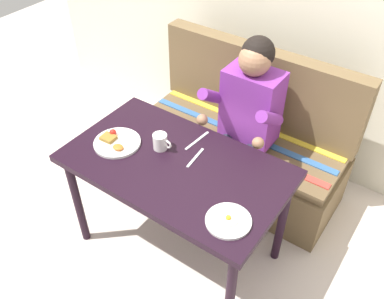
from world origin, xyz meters
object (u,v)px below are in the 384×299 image
Objects in this scene: coffee_mug at (160,141)px; person at (245,114)px; plate_eggs at (228,221)px; couch at (242,145)px; table at (176,174)px; fork at (195,158)px; knife at (197,141)px; plate_breakfast at (116,142)px.

person is at bearing 66.81° from coffee_mug.
person is 0.84m from plate_eggs.
table is at bearing -90.00° from couch.
plate_eggs is at bearing -41.26° from fork.
coffee_mug is 0.22m from knife.
plate_eggs is at bearing -65.18° from couch.
fork is at bearing 56.36° from table.
plate_eggs is at bearing -8.30° from plate_breakfast.
coffee_mug reaches higher than plate_eggs.
plate_eggs is at bearing -21.80° from coffee_mug.
plate_breakfast is at bearing -153.36° from coffee_mug.
person reaches higher than knife.
plate_eggs is (0.81, -0.12, -0.00)m from plate_breakfast.
plate_eggs is 1.26× the size of fork.
plate_breakfast reaches higher than knife.
couch reaches higher than fork.
person is at bearing 81.75° from fork.
plate_eggs is (0.44, -0.18, 0.09)m from table.
person reaches higher than plate_breakfast.
fork reaches higher than table.
person is 0.80m from plate_breakfast.
person is 0.59m from coffee_mug.
coffee_mug reaches higher than plate_breakfast.
plate_eggs is (0.35, -0.77, -0.00)m from person.
couch is 6.70× the size of plate_eggs.
plate_eggs reaches higher than knife.
coffee_mug is (-0.23, -0.54, 0.04)m from person.
person reaches higher than fork.
couch is at bearing 90.11° from fork.
fork is at bearing -93.09° from person.
knife is (-0.07, 0.12, 0.00)m from fork.
table is 0.23m from knife.
person is 0.50m from fork.
plate_breakfast is at bearing -170.36° from table.
plate_eggs is (0.44, -0.94, 0.41)m from couch.
fork is at bearing 11.60° from coffee_mug.
couch is at bearing 93.45° from knife.
table is at bearing 9.64° from plate_breakfast.
couch is 0.99m from plate_breakfast.
couch is at bearing 114.82° from plate_eggs.
couch is 1.19× the size of person.
couch is 0.79m from fork.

